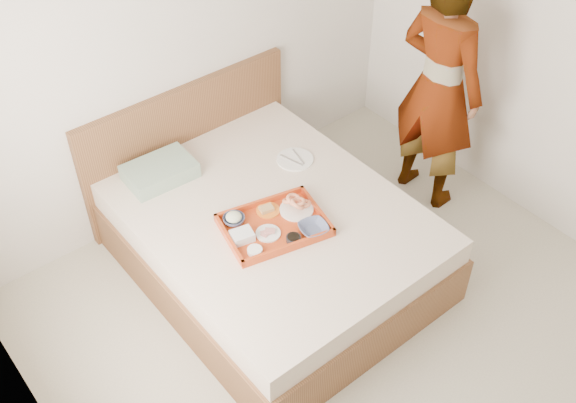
% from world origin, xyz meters
% --- Properties ---
extents(ground, '(3.50, 4.00, 0.01)m').
position_xyz_m(ground, '(0.00, 0.00, 0.00)').
color(ground, beige).
rests_on(ground, ground).
extents(wall_back, '(3.50, 0.01, 2.60)m').
position_xyz_m(wall_back, '(0.00, 2.00, 1.30)').
color(wall_back, silver).
rests_on(wall_back, ground).
extents(bed, '(1.65, 2.00, 0.53)m').
position_xyz_m(bed, '(-0.07, 1.00, 0.27)').
color(bed, brown).
rests_on(bed, ground).
extents(headboard, '(1.65, 0.06, 0.95)m').
position_xyz_m(headboard, '(-0.07, 1.97, 0.47)').
color(headboard, brown).
rests_on(headboard, ground).
extents(pillow, '(0.46, 0.32, 0.11)m').
position_xyz_m(pillow, '(-0.45, 1.72, 0.58)').
color(pillow, gray).
rests_on(pillow, bed).
extents(tray, '(0.70, 0.58, 0.06)m').
position_xyz_m(tray, '(-0.16, 0.87, 0.56)').
color(tray, '#B93A1C').
rests_on(tray, bed).
extents(prawn_plate, '(0.26, 0.26, 0.01)m').
position_xyz_m(prawn_plate, '(0.04, 0.89, 0.55)').
color(prawn_plate, white).
rests_on(prawn_plate, tray).
extents(navy_bowl_big, '(0.21, 0.21, 0.04)m').
position_xyz_m(navy_bowl_big, '(0.00, 0.69, 0.57)').
color(navy_bowl_big, navy).
rests_on(navy_bowl_big, tray).
extents(sauce_dish, '(0.11, 0.11, 0.03)m').
position_xyz_m(sauce_dish, '(-0.15, 0.70, 0.56)').
color(sauce_dish, black).
rests_on(sauce_dish, tray).
extents(meat_plate, '(0.18, 0.18, 0.01)m').
position_xyz_m(meat_plate, '(-0.23, 0.84, 0.55)').
color(meat_plate, white).
rests_on(meat_plate, tray).
extents(bread_plate, '(0.18, 0.18, 0.01)m').
position_xyz_m(bread_plate, '(-0.10, 1.00, 0.55)').
color(bread_plate, orange).
rests_on(bread_plate, tray).
extents(salad_bowl, '(0.16, 0.16, 0.04)m').
position_xyz_m(salad_bowl, '(-0.33, 1.05, 0.57)').
color(salad_bowl, navy).
rests_on(salad_bowl, tray).
extents(plastic_tub, '(0.15, 0.13, 0.06)m').
position_xyz_m(plastic_tub, '(-0.37, 0.90, 0.57)').
color(plastic_tub, silver).
rests_on(plastic_tub, tray).
extents(cheese_round, '(0.11, 0.11, 0.03)m').
position_xyz_m(cheese_round, '(-0.38, 0.76, 0.56)').
color(cheese_round, white).
rests_on(cheese_round, tray).
extents(dinner_plate, '(0.27, 0.27, 0.01)m').
position_xyz_m(dinner_plate, '(0.36, 1.30, 0.54)').
color(dinner_plate, white).
rests_on(dinner_plate, bed).
extents(person, '(0.48, 0.69, 1.82)m').
position_xyz_m(person, '(1.31, 0.92, 0.91)').
color(person, silver).
rests_on(person, ground).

